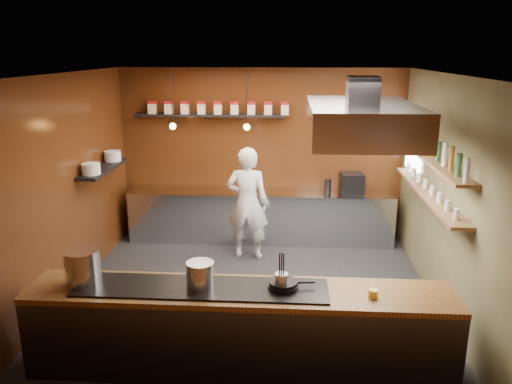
# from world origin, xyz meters

# --- Properties ---
(floor) EXTENTS (5.00, 5.00, 0.00)m
(floor) POSITION_xyz_m (0.00, 0.00, 0.00)
(floor) COLOR black
(floor) RESTS_ON ground
(back_wall) EXTENTS (5.00, 0.00, 5.00)m
(back_wall) POSITION_xyz_m (0.00, 2.50, 1.50)
(back_wall) COLOR #37170A
(back_wall) RESTS_ON ground
(left_wall) EXTENTS (0.00, 5.00, 5.00)m
(left_wall) POSITION_xyz_m (-2.50, 0.00, 1.50)
(left_wall) COLOR #37170A
(left_wall) RESTS_ON ground
(right_wall) EXTENTS (0.00, 5.00, 5.00)m
(right_wall) POSITION_xyz_m (2.50, 0.00, 1.50)
(right_wall) COLOR brown
(right_wall) RESTS_ON ground
(ceiling) EXTENTS (5.00, 5.00, 0.00)m
(ceiling) POSITION_xyz_m (0.00, 0.00, 3.00)
(ceiling) COLOR silver
(ceiling) RESTS_ON back_wall
(window_pane) EXTENTS (0.00, 1.00, 1.00)m
(window_pane) POSITION_xyz_m (2.45, 1.70, 1.90)
(window_pane) COLOR white
(window_pane) RESTS_ON right_wall
(prep_counter) EXTENTS (4.60, 0.65, 0.90)m
(prep_counter) POSITION_xyz_m (0.00, 2.17, 0.45)
(prep_counter) COLOR silver
(prep_counter) RESTS_ON floor
(pass_counter) EXTENTS (4.40, 0.72, 0.94)m
(pass_counter) POSITION_xyz_m (-0.00, -1.60, 0.47)
(pass_counter) COLOR #38383D
(pass_counter) RESTS_ON floor
(tin_shelf) EXTENTS (2.60, 0.26, 0.04)m
(tin_shelf) POSITION_xyz_m (-0.90, 2.36, 2.20)
(tin_shelf) COLOR black
(tin_shelf) RESTS_ON back_wall
(plate_shelf) EXTENTS (0.30, 1.40, 0.04)m
(plate_shelf) POSITION_xyz_m (-2.34, 1.00, 1.55)
(plate_shelf) COLOR black
(plate_shelf) RESTS_ON left_wall
(bottle_shelf_upper) EXTENTS (0.26, 2.80, 0.04)m
(bottle_shelf_upper) POSITION_xyz_m (2.34, 0.30, 1.92)
(bottle_shelf_upper) COLOR brown
(bottle_shelf_upper) RESTS_ON right_wall
(bottle_shelf_lower) EXTENTS (0.26, 2.80, 0.04)m
(bottle_shelf_lower) POSITION_xyz_m (2.34, 0.30, 1.45)
(bottle_shelf_lower) COLOR brown
(bottle_shelf_lower) RESTS_ON right_wall
(extractor_hood) EXTENTS (1.20, 2.00, 0.72)m
(extractor_hood) POSITION_xyz_m (1.30, -0.40, 2.51)
(extractor_hood) COLOR #38383D
(extractor_hood) RESTS_ON ceiling
(pendant_left) EXTENTS (0.10, 0.10, 0.95)m
(pendant_left) POSITION_xyz_m (-1.40, 1.70, 2.15)
(pendant_left) COLOR black
(pendant_left) RESTS_ON ceiling
(pendant_right) EXTENTS (0.10, 0.10, 0.95)m
(pendant_right) POSITION_xyz_m (-0.20, 1.70, 2.15)
(pendant_right) COLOR black
(pendant_right) RESTS_ON ceiling
(storage_tins) EXTENTS (2.43, 0.13, 0.22)m
(storage_tins) POSITION_xyz_m (-0.75, 2.36, 2.33)
(storage_tins) COLOR beige
(storage_tins) RESTS_ON tin_shelf
(plate_stacks) EXTENTS (0.26, 1.16, 0.16)m
(plate_stacks) POSITION_xyz_m (-2.34, 1.00, 1.65)
(plate_stacks) COLOR white
(plate_stacks) RESTS_ON plate_shelf
(bottles) EXTENTS (0.06, 2.66, 0.24)m
(bottles) POSITION_xyz_m (2.34, 0.30, 2.06)
(bottles) COLOR silver
(bottles) RESTS_ON bottle_shelf_upper
(wine_glasses) EXTENTS (0.07, 2.37, 0.13)m
(wine_glasses) POSITION_xyz_m (2.34, 0.30, 1.53)
(wine_glasses) COLOR silver
(wine_glasses) RESTS_ON bottle_shelf_lower
(stockpot_large) EXTENTS (0.40, 0.40, 0.35)m
(stockpot_large) POSITION_xyz_m (-1.64, -1.57, 1.12)
(stockpot_large) COLOR silver
(stockpot_large) RESTS_ON pass_counter
(stockpot_small) EXTENTS (0.33, 0.33, 0.27)m
(stockpot_small) POSITION_xyz_m (-0.41, -1.60, 1.07)
(stockpot_small) COLOR silver
(stockpot_small) RESTS_ON pass_counter
(utensil_crock) EXTENTS (0.16, 0.16, 0.18)m
(utensil_crock) POSITION_xyz_m (0.42, -1.61, 1.03)
(utensil_crock) COLOR silver
(utensil_crock) RESTS_ON pass_counter
(frying_pan) EXTENTS (0.48, 0.31, 0.08)m
(frying_pan) POSITION_xyz_m (0.45, -1.58, 0.98)
(frying_pan) COLOR black
(frying_pan) RESTS_ON pass_counter
(butter_jar) EXTENTS (0.11, 0.11, 0.08)m
(butter_jar) POSITION_xyz_m (1.33, -1.68, 0.96)
(butter_jar) COLOR yellow
(butter_jar) RESTS_ON pass_counter
(espresso_machine) EXTENTS (0.41, 0.39, 0.37)m
(espresso_machine) POSITION_xyz_m (1.56, 2.09, 1.09)
(espresso_machine) COLOR black
(espresso_machine) RESTS_ON prep_counter
(chef) EXTENTS (0.71, 0.50, 1.84)m
(chef) POSITION_xyz_m (-0.17, 1.39, 0.92)
(chef) COLOR white
(chef) RESTS_ON floor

